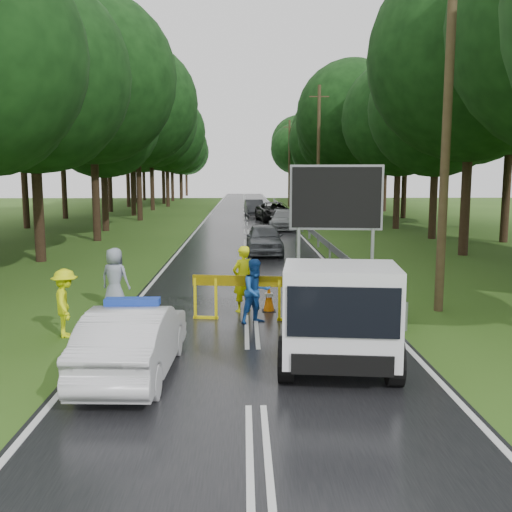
{
  "coord_description": "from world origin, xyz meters",
  "views": [
    {
      "loc": [
        -0.19,
        -13.28,
        3.73
      ],
      "look_at": [
        0.19,
        3.73,
        1.3
      ],
      "focal_mm": 40.0,
      "sensor_mm": 36.0,
      "label": 1
    }
  ],
  "objects_px": {
    "officer": "(243,279)",
    "civilian": "(256,291)",
    "queue_car_fourth": "(254,208)",
    "queue_car_first": "(264,239)",
    "barrier": "(247,287)",
    "police_sedan": "(134,341)",
    "queue_car_third": "(275,212)",
    "queue_car_second": "(284,220)",
    "work_truck": "(337,309)"
  },
  "relations": [
    {
      "from": "barrier",
      "to": "queue_car_third",
      "type": "xyz_separation_m",
      "value": [
        2.46,
        31.66,
        -0.12
      ]
    },
    {
      "from": "officer",
      "to": "queue_car_fourth",
      "type": "xyz_separation_m",
      "value": [
        1.02,
        36.7,
        -0.17
      ]
    },
    {
      "from": "work_truck",
      "to": "queue_car_fourth",
      "type": "height_order",
      "value": "work_truck"
    },
    {
      "from": "officer",
      "to": "civilian",
      "type": "relative_size",
      "value": 1.11
    },
    {
      "from": "barrier",
      "to": "queue_car_fourth",
      "type": "distance_m",
      "value": 37.68
    },
    {
      "from": "officer",
      "to": "queue_car_third",
      "type": "distance_m",
      "value": 30.81
    },
    {
      "from": "civilian",
      "to": "queue_car_third",
      "type": "bearing_deg",
      "value": 55.65
    },
    {
      "from": "officer",
      "to": "civilian",
      "type": "bearing_deg",
      "value": 66.03
    },
    {
      "from": "queue_car_fourth",
      "to": "civilian",
      "type": "bearing_deg",
      "value": -95.09
    },
    {
      "from": "barrier",
      "to": "civilian",
      "type": "relative_size",
      "value": 1.72
    },
    {
      "from": "officer",
      "to": "queue_car_first",
      "type": "bearing_deg",
      "value": -134.47
    },
    {
      "from": "police_sedan",
      "to": "barrier",
      "type": "xyz_separation_m",
      "value": [
        2.15,
        4.01,
        0.22
      ]
    },
    {
      "from": "queue_car_first",
      "to": "queue_car_second",
      "type": "xyz_separation_m",
      "value": [
        1.8,
        12.1,
        -0.05
      ]
    },
    {
      "from": "barrier",
      "to": "police_sedan",
      "type": "bearing_deg",
      "value": -110.84
    },
    {
      "from": "police_sedan",
      "to": "queue_car_first",
      "type": "bearing_deg",
      "value": -98.32
    },
    {
      "from": "police_sedan",
      "to": "officer",
      "type": "bearing_deg",
      "value": -110.09
    },
    {
      "from": "work_truck",
      "to": "officer",
      "type": "xyz_separation_m",
      "value": [
        -1.91,
        4.11,
        -0.14
      ]
    },
    {
      "from": "work_truck",
      "to": "queue_car_first",
      "type": "xyz_separation_m",
      "value": [
        -0.89,
        15.7,
        -0.34
      ]
    },
    {
      "from": "queue_car_third",
      "to": "queue_car_fourth",
      "type": "xyz_separation_m",
      "value": [
        -1.56,
        6.0,
        -0.02
      ]
    },
    {
      "from": "queue_car_first",
      "to": "queue_car_third",
      "type": "distance_m",
      "value": 19.18
    },
    {
      "from": "queue_car_first",
      "to": "queue_car_fourth",
      "type": "xyz_separation_m",
      "value": [
        0.0,
        25.12,
        0.03
      ]
    },
    {
      "from": "police_sedan",
      "to": "queue_car_fourth",
      "type": "height_order",
      "value": "queue_car_fourth"
    },
    {
      "from": "work_truck",
      "to": "queue_car_second",
      "type": "distance_m",
      "value": 27.81
    },
    {
      "from": "queue_car_first",
      "to": "queue_car_second",
      "type": "bearing_deg",
      "value": 81.06
    },
    {
      "from": "civilian",
      "to": "queue_car_first",
      "type": "height_order",
      "value": "civilian"
    },
    {
      "from": "barrier",
      "to": "queue_car_first",
      "type": "xyz_separation_m",
      "value": [
        0.89,
        12.55,
        -0.17
      ]
    },
    {
      "from": "police_sedan",
      "to": "queue_car_first",
      "type": "distance_m",
      "value": 16.83
    },
    {
      "from": "work_truck",
      "to": "officer",
      "type": "distance_m",
      "value": 4.54
    },
    {
      "from": "work_truck",
      "to": "queue_car_second",
      "type": "height_order",
      "value": "work_truck"
    },
    {
      "from": "civilian",
      "to": "queue_car_fourth",
      "type": "bearing_deg",
      "value": 58.64
    },
    {
      "from": "queue_car_second",
      "to": "queue_car_third",
      "type": "height_order",
      "value": "queue_car_third"
    },
    {
      "from": "work_truck",
      "to": "barrier",
      "type": "relative_size",
      "value": 1.8
    },
    {
      "from": "officer",
      "to": "queue_car_third",
      "type": "xyz_separation_m",
      "value": [
        2.58,
        30.7,
        -0.14
      ]
    },
    {
      "from": "queue_car_second",
      "to": "queue_car_fourth",
      "type": "bearing_deg",
      "value": 103.56
    },
    {
      "from": "barrier",
      "to": "civilian",
      "type": "bearing_deg",
      "value": -43.05
    },
    {
      "from": "barrier",
      "to": "queue_car_first",
      "type": "height_order",
      "value": "queue_car_first"
    },
    {
      "from": "queue_car_first",
      "to": "queue_car_fourth",
      "type": "relative_size",
      "value": 0.93
    },
    {
      "from": "barrier",
      "to": "queue_car_second",
      "type": "relative_size",
      "value": 0.62
    },
    {
      "from": "work_truck",
      "to": "officer",
      "type": "height_order",
      "value": "work_truck"
    },
    {
      "from": "queue_car_third",
      "to": "police_sedan",
      "type": "bearing_deg",
      "value": -105.06
    },
    {
      "from": "work_truck",
      "to": "queue_car_third",
      "type": "distance_m",
      "value": 34.82
    },
    {
      "from": "police_sedan",
      "to": "barrier",
      "type": "relative_size",
      "value": 1.45
    },
    {
      "from": "work_truck",
      "to": "civilian",
      "type": "height_order",
      "value": "work_truck"
    },
    {
      "from": "work_truck",
      "to": "civilian",
      "type": "xyz_separation_m",
      "value": [
        -1.57,
        2.89,
        -0.23
      ]
    },
    {
      "from": "work_truck",
      "to": "civilian",
      "type": "bearing_deg",
      "value": 125.0
    },
    {
      "from": "queue_car_third",
      "to": "queue_car_fourth",
      "type": "distance_m",
      "value": 6.2
    },
    {
      "from": "police_sedan",
      "to": "officer",
      "type": "height_order",
      "value": "officer"
    },
    {
      "from": "queue_car_fourth",
      "to": "queue_car_first",
      "type": "bearing_deg",
      "value": -94.07
    },
    {
      "from": "police_sedan",
      "to": "civilian",
      "type": "height_order",
      "value": "civilian"
    },
    {
      "from": "police_sedan",
      "to": "queue_car_fourth",
      "type": "distance_m",
      "value": 41.78
    }
  ]
}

